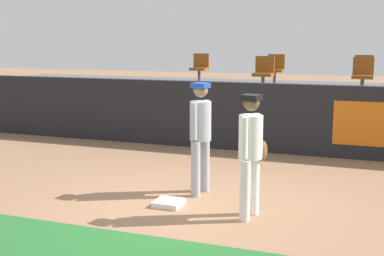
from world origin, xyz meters
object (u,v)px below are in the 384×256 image
(player_fielder_home, at_px, (251,148))
(seat_back_left, at_px, (200,66))
(seat_front_center, at_px, (264,71))
(seat_back_center, at_px, (275,68))
(seat_back_right, at_px, (364,69))
(player_runner_visitor, at_px, (200,130))
(first_base, at_px, (169,203))
(seat_front_right, at_px, (363,74))

(player_fielder_home, relative_size, seat_back_left, 2.02)
(seat_front_center, relative_size, seat_back_center, 1.00)
(seat_front_center, bearing_deg, seat_back_right, 38.75)
(seat_back_center, bearing_deg, seat_back_left, 180.00)
(seat_back_left, bearing_deg, seat_front_center, -38.41)
(player_runner_visitor, height_order, seat_back_center, seat_back_center)
(player_fielder_home, relative_size, seat_back_right, 2.02)
(first_base, relative_size, player_runner_visitor, 0.23)
(player_runner_visitor, distance_m, seat_back_right, 7.03)
(player_fielder_home, bearing_deg, seat_back_right, -178.76)
(player_runner_visitor, xyz_separation_m, seat_front_right, (2.21, 4.86, 0.64))
(first_base, distance_m, seat_back_right, 7.94)
(seat_front_right, distance_m, seat_back_right, 1.80)
(player_fielder_home, bearing_deg, first_base, -83.41)
(player_fielder_home, height_order, seat_front_center, seat_front_center)
(seat_front_center, bearing_deg, player_runner_visitor, -89.19)
(seat_front_center, bearing_deg, seat_back_left, 141.59)
(seat_front_center, relative_size, seat_front_right, 1.00)
(player_runner_visitor, xyz_separation_m, seat_back_center, (-0.14, 6.66, 0.64))
(first_base, distance_m, player_fielder_home, 1.56)
(seat_front_center, distance_m, seat_back_left, 2.90)
(player_runner_visitor, height_order, seat_back_right, seat_back_right)
(seat_front_center, height_order, seat_front_right, same)
(seat_front_right, distance_m, seat_back_center, 2.96)
(player_fielder_home, xyz_separation_m, seat_front_right, (1.21, 5.66, 0.68))
(seat_front_right, xyz_separation_m, seat_back_left, (-4.55, 1.80, 0.00))
(player_fielder_home, distance_m, seat_back_left, 8.20)
(first_base, height_order, seat_back_left, seat_back_left)
(seat_front_right, bearing_deg, player_fielder_home, -102.08)
(player_fielder_home, relative_size, seat_front_right, 2.02)
(first_base, distance_m, seat_back_center, 7.56)
(player_fielder_home, height_order, seat_back_center, seat_back_center)
(seat_front_right, bearing_deg, seat_back_center, 142.54)
(seat_back_center, relative_size, seat_back_left, 1.00)
(seat_front_center, bearing_deg, seat_back_center, 92.15)
(seat_back_left, xyz_separation_m, seat_back_right, (4.51, -0.00, -0.00))
(seat_back_center, bearing_deg, seat_front_center, -87.85)
(player_fielder_home, distance_m, player_runner_visitor, 1.29)
(first_base, height_order, player_runner_visitor, player_runner_visitor)
(first_base, xyz_separation_m, seat_back_left, (-2.10, 7.38, 1.62))
(seat_back_center, bearing_deg, player_runner_visitor, -88.83)
(first_base, xyz_separation_m, seat_back_right, (2.42, 7.38, 1.62))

